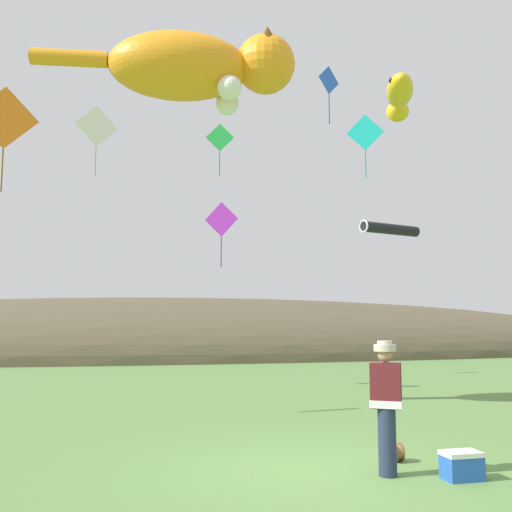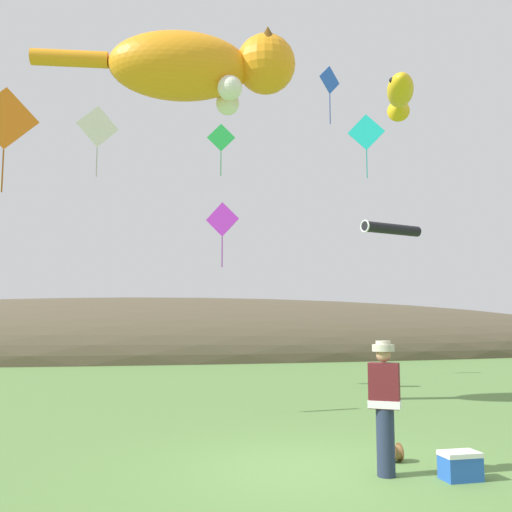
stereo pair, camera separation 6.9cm
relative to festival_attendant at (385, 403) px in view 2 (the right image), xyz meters
The scene contains 14 objects.
ground_plane 1.36m from the festival_attendant, 148.91° to the left, with size 120.00×120.00×0.00m, color #5B8442.
distant_hill_ridge 27.12m from the festival_attendant, 91.75° to the left, with size 63.48×15.48×6.76m.
festival_attendant is the anchor object (origin of this frame).
kite_spool 1.17m from the festival_attendant, 56.11° to the left, with size 0.13×0.27×0.27m.
picnic_cooler 1.22m from the festival_attendant, 22.54° to the right, with size 0.50×0.34×0.36m.
kite_giant_cat 9.43m from the festival_attendant, 108.63° to the left, with size 6.25×2.10×1.90m.
kite_fish_windsock 9.19m from the festival_attendant, 60.64° to the left, with size 1.48×2.32×0.70m.
kite_tube_streamer 12.41m from the festival_attendant, 64.06° to the left, with size 2.42×1.12×0.44m.
kite_diamond_white 12.90m from the festival_attendant, 114.76° to the left, with size 1.21×0.46×2.19m.
kite_diamond_blue 11.36m from the festival_attendant, 75.34° to the left, with size 0.75×0.42×1.75m.
kite_diamond_orange 9.42m from the festival_attendant, 140.74° to the left, with size 1.31×0.30×2.24m.
kite_diamond_green 14.68m from the festival_attendant, 92.06° to the left, with size 1.02×0.20×1.93m.
kite_diamond_violet 9.97m from the festival_attendant, 95.59° to the left, with size 0.92×0.49×1.93m.
kite_diamond_teal 12.06m from the festival_attendant, 67.92° to the left, with size 1.08×0.48×2.07m.
Camera 2 is at (-2.45, -7.79, 2.06)m, focal length 40.00 mm.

